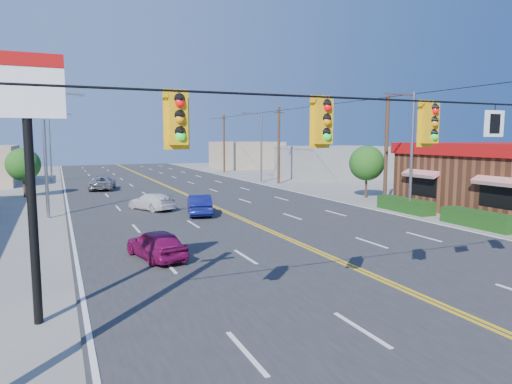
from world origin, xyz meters
name	(u,v)px	position (x,y,z in m)	size (l,w,h in m)	color
ground	(453,313)	(0.00, 0.00, 0.00)	(160.00, 160.00, 0.00)	gray
road	(223,211)	(0.00, 20.00, 0.03)	(20.00, 120.00, 0.06)	#2D2D30
signal_span	(459,144)	(-0.12, 0.00, 4.89)	(24.32, 0.34, 9.00)	#47301E
pizza_hut_sign	(28,133)	(-11.00, 4.00, 5.18)	(1.90, 0.30, 6.85)	black
streetlight_se	(410,146)	(10.79, 14.00, 4.51)	(2.55, 0.25, 8.00)	gray
streetlight_ne	(260,143)	(10.79, 38.00, 4.51)	(2.55, 0.25, 8.00)	gray
streetlight_sw	(48,146)	(-10.79, 22.00, 4.51)	(2.55, 0.25, 8.00)	gray
streetlight_nw	(52,143)	(-10.79, 48.00, 4.51)	(2.55, 0.25, 8.00)	gray
utility_pole_near	(386,149)	(12.20, 18.00, 4.20)	(0.28, 0.28, 8.40)	#47301E
utility_pole_mid	(279,146)	(12.20, 36.00, 4.20)	(0.28, 0.28, 8.40)	#47301E
utility_pole_far	(224,144)	(12.20, 54.00, 4.20)	(0.28, 0.28, 8.40)	#47301E
tree_kfc_rear	(367,163)	(13.50, 22.00, 2.93)	(2.94, 2.94, 4.41)	#47301E
tree_west	(23,165)	(-13.00, 34.00, 2.79)	(2.80, 2.80, 4.20)	#47301E
bld_east_mid	(333,162)	(22.00, 40.00, 2.00)	(12.00, 10.00, 4.00)	gray
bld_east_far	(246,155)	(19.00, 62.00, 2.20)	(10.00, 10.00, 4.40)	tan
car_magenta	(156,245)	(-6.73, 9.25, 0.62)	(1.46, 3.62, 1.23)	#800E48
car_blue	(199,205)	(-1.96, 19.07, 0.67)	(1.41, 4.05, 1.33)	navy
car_white	(151,202)	(-4.44, 22.36, 0.58)	(1.64, 4.03, 1.17)	silver
car_silver	(102,184)	(-6.42, 36.75, 0.66)	(2.19, 4.75, 1.32)	#9A999E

